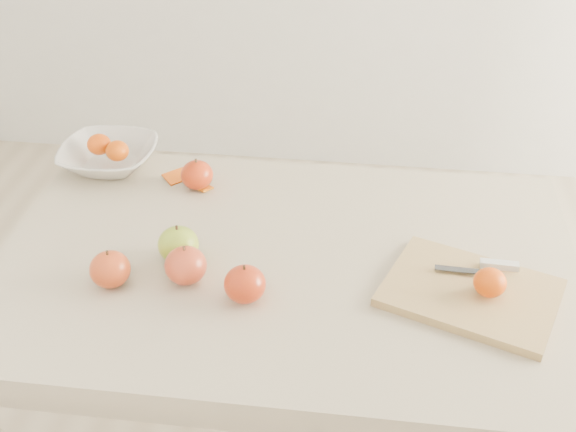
# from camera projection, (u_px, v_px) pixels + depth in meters

# --- Properties ---
(table) EXTENTS (1.20, 0.80, 0.75)m
(table) POSITION_uv_depth(u_px,v_px,m) (285.00, 294.00, 1.54)
(table) COLOR #C1AE92
(table) RESTS_ON ground
(cutting_board) EXTENTS (0.38, 0.33, 0.02)m
(cutting_board) POSITION_uv_depth(u_px,v_px,m) (470.00, 293.00, 1.38)
(cutting_board) COLOR tan
(cutting_board) RESTS_ON table
(board_tangerine) EXTENTS (0.06, 0.06, 0.05)m
(board_tangerine) POSITION_uv_depth(u_px,v_px,m) (490.00, 282.00, 1.35)
(board_tangerine) COLOR #E04B07
(board_tangerine) RESTS_ON cutting_board
(fruit_bowl) EXTENTS (0.23, 0.23, 0.06)m
(fruit_bowl) POSITION_uv_depth(u_px,v_px,m) (109.00, 156.00, 1.79)
(fruit_bowl) COLOR silver
(fruit_bowl) RESTS_ON table
(bowl_tangerine_near) EXTENTS (0.06, 0.06, 0.05)m
(bowl_tangerine_near) POSITION_uv_depth(u_px,v_px,m) (99.00, 144.00, 1.79)
(bowl_tangerine_near) COLOR #E54F08
(bowl_tangerine_near) RESTS_ON fruit_bowl
(bowl_tangerine_far) EXTENTS (0.06, 0.06, 0.05)m
(bowl_tangerine_far) POSITION_uv_depth(u_px,v_px,m) (117.00, 151.00, 1.76)
(bowl_tangerine_far) COLOR #E45708
(bowl_tangerine_far) RESTS_ON fruit_bowl
(orange_peel_a) EXTENTS (0.07, 0.07, 0.01)m
(orange_peel_a) POSITION_uv_depth(u_px,v_px,m) (177.00, 178.00, 1.75)
(orange_peel_a) COLOR #D7560F
(orange_peel_a) RESTS_ON table
(orange_peel_b) EXTENTS (0.06, 0.05, 0.01)m
(orange_peel_b) POSITION_uv_depth(u_px,v_px,m) (202.00, 188.00, 1.72)
(orange_peel_b) COLOR #C6660D
(orange_peel_b) RESTS_ON table
(paring_knife) EXTENTS (0.17, 0.05, 0.01)m
(paring_knife) POSITION_uv_depth(u_px,v_px,m) (493.00, 266.00, 1.43)
(paring_knife) COLOR white
(paring_knife) RESTS_ON cutting_board
(apple_green) EXTENTS (0.08, 0.08, 0.08)m
(apple_green) POSITION_uv_depth(u_px,v_px,m) (178.00, 244.00, 1.46)
(apple_green) COLOR #659913
(apple_green) RESTS_ON table
(apple_red_b) EXTENTS (0.08, 0.08, 0.08)m
(apple_red_b) POSITION_uv_depth(u_px,v_px,m) (186.00, 265.00, 1.41)
(apple_red_b) COLOR #A02211
(apple_red_b) RESTS_ON table
(apple_red_c) EXTENTS (0.08, 0.08, 0.07)m
(apple_red_c) POSITION_uv_depth(u_px,v_px,m) (245.00, 284.00, 1.36)
(apple_red_c) COLOR maroon
(apple_red_c) RESTS_ON table
(apple_red_d) EXTENTS (0.08, 0.08, 0.07)m
(apple_red_d) POSITION_uv_depth(u_px,v_px,m) (110.00, 269.00, 1.40)
(apple_red_d) COLOR #890B04
(apple_red_d) RESTS_ON table
(apple_red_a) EXTENTS (0.08, 0.08, 0.07)m
(apple_red_a) POSITION_uv_depth(u_px,v_px,m) (197.00, 175.00, 1.70)
(apple_red_a) COLOR maroon
(apple_red_a) RESTS_ON table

